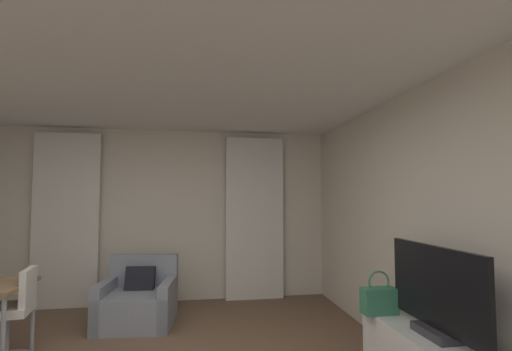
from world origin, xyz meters
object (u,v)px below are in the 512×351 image
Objects in this scene: handbag_primary at (379,300)px; armchair at (138,302)px; tv_flatscreen at (436,294)px; desk_chair at (11,321)px.

armchair is at bearing 142.14° from handbag_primary.
tv_flatscreen is at bearing -73.98° from handbag_primary.
tv_flatscreen reaches higher than handbag_primary.
handbag_primary is at bearing -37.86° from armchair.
handbag_primary is (2.28, -1.77, 0.41)m from armchair.
handbag_primary is (-0.16, 0.54, -0.19)m from tv_flatscreen.
desk_chair is 2.39× the size of handbag_primary.
tv_flatscreen is (3.45, -1.41, 0.48)m from desk_chair.
armchair is 1.07× the size of desk_chair.
armchair is 0.92× the size of tv_flatscreen.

